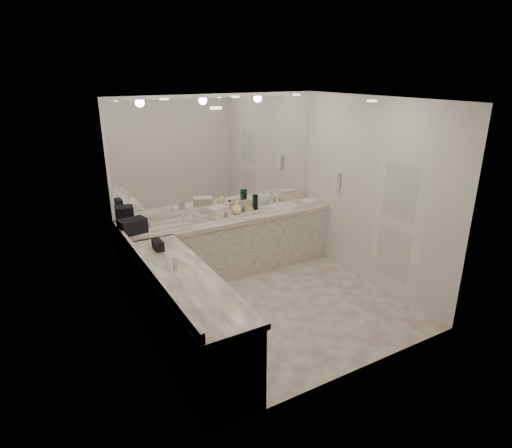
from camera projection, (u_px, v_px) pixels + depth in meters
floor at (272, 306)px, 5.58m from camera, size 3.20×3.20×0.00m
ceiling at (275, 100)px, 4.70m from camera, size 3.20×3.20×0.00m
wall_back at (220, 185)px, 6.37m from camera, size 3.20×0.02×2.60m
wall_left at (142, 236)px, 4.39m from camera, size 0.02×3.00×2.60m
wall_right at (372, 194)px, 5.89m from camera, size 0.02×3.00×2.60m
vanity_back_base at (230, 246)px, 6.42m from camera, size 3.20×0.60×0.84m
vanity_back_top at (230, 218)px, 6.26m from camera, size 3.20×0.64×0.06m
vanity_left_base at (185, 316)px, 4.59m from camera, size 0.60×2.40×0.84m
vanity_left_top at (183, 278)px, 4.44m from camera, size 0.64×2.42×0.06m
backsplash_back at (221, 207)px, 6.47m from camera, size 3.20×0.04×0.10m
backsplash_left at (147, 266)px, 4.52m from camera, size 0.04×3.00×0.10m
mirror_back at (220, 153)px, 6.19m from camera, size 3.12×0.01×1.55m
mirror_left at (139, 191)px, 4.24m from camera, size 0.01×2.92×1.55m
sink at (284, 206)px, 6.70m from camera, size 0.44×0.44×0.03m
faucet at (277, 198)px, 6.85m from camera, size 0.24×0.16×0.14m
wall_phone at (336, 180)px, 6.43m from camera, size 0.06×0.10×0.24m
door at (397, 221)px, 5.56m from camera, size 0.02×0.82×2.10m
black_toiletry_bag at (132, 226)px, 5.55m from camera, size 0.37×0.27×0.19m
black_bag_spill at (158, 245)px, 5.06m from camera, size 0.10×0.21×0.11m
cream_cosmetic_case at (218, 212)px, 6.16m from camera, size 0.34×0.28×0.17m
hand_towel at (311, 201)px, 6.87m from camera, size 0.29×0.22×0.04m
lotion_left at (175, 263)px, 4.57m from camera, size 0.05×0.05×0.12m
soap_bottle_a at (195, 216)px, 5.96m from camera, size 0.08×0.08×0.18m
soap_bottle_b at (197, 216)px, 5.97m from camera, size 0.09×0.09×0.18m
soap_bottle_c at (236, 208)px, 6.30m from camera, size 0.19×0.19×0.19m
green_bottle_0 at (256, 203)px, 6.50m from camera, size 0.06×0.06×0.21m
green_bottle_1 at (254, 201)px, 6.56m from camera, size 0.06×0.06×0.22m
green_bottle_2 at (256, 202)px, 6.54m from camera, size 0.06×0.06×0.22m
amenity_bottle_0 at (183, 217)px, 5.96m from camera, size 0.04×0.04×0.14m
amenity_bottle_1 at (143, 225)px, 5.75m from camera, size 0.05×0.05×0.07m
amenity_bottle_2 at (243, 210)px, 6.41m from camera, size 0.05×0.05×0.07m
amenity_bottle_3 at (246, 208)px, 6.46m from camera, size 0.05×0.05×0.08m
amenity_bottle_4 at (226, 215)px, 6.16m from camera, size 0.04×0.04×0.07m
amenity_bottle_5 at (212, 216)px, 6.08m from camera, size 0.04×0.04×0.11m
amenity_bottle_6 at (150, 225)px, 5.79m from camera, size 0.05×0.05×0.07m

